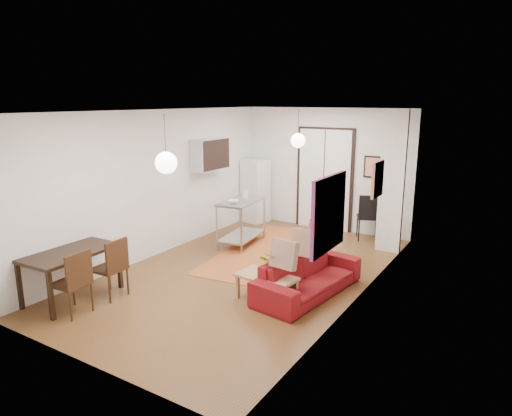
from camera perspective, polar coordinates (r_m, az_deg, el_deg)
The scene contains 27 objects.
floor at distance 8.44m, azimuth -1.17°, elevation -8.03°, with size 7.00×7.00×0.00m, color brown.
ceiling at distance 7.86m, azimuth -1.28°, elevation 12.06°, with size 4.20×7.00×0.02m, color white.
wall_back at distance 11.08m, azimuth 8.66°, elevation 4.79°, with size 4.20×0.02×2.90m, color white.
wall_front at distance 5.52m, azimuth -21.39°, elevation -4.81°, with size 4.20×0.02×2.90m, color white.
wall_left at distance 9.31m, azimuth -12.16°, elevation 3.00°, with size 0.02×7.00×2.90m, color white.
wall_right at distance 7.13m, azimuth 13.10°, elevation -0.20°, with size 0.02×7.00×2.90m, color white.
double_doors at distance 11.08m, azimuth 8.53°, elevation 3.48°, with size 1.44×0.06×2.50m, color white.
stub_partition at distance 9.60m, azimuth 16.61°, elevation 3.05°, with size 0.50×0.10×2.90m, color white.
wall_cabinet at distance 10.26m, azimuth -5.75°, elevation 6.72°, with size 0.35×1.00×0.70m, color silver.
painting_popart at distance 5.96m, azimuth 9.09°, elevation -0.73°, with size 0.05×1.00×1.00m, color red.
painting_abstract at distance 7.82m, azimuth 14.96°, elevation 3.50°, with size 0.05×0.50×0.60m, color beige.
poster_back at distance 10.64m, azimuth 14.35°, elevation 4.98°, with size 0.40×0.03×0.50m, color red.
print_left at distance 10.74m, azimuth -4.77°, elevation 7.31°, with size 0.03×0.44×0.54m, color #8C5E3A.
pendant_back at distance 9.63m, azimuth 5.28°, elevation 8.40°, with size 0.30×0.30×0.80m.
pendant_front at distance 6.33m, azimuth -11.17°, elevation 5.57°, with size 0.30×0.30×0.80m.
kilim_rug at distance 9.61m, azimuth 0.69°, elevation -5.29°, with size 1.37×3.65×0.01m, color #C66B31.
sofa at distance 7.50m, azimuth 6.54°, elevation -8.43°, with size 0.82×2.10×0.61m, color maroon.
coffee_table at distance 7.19m, azimuth 1.32°, elevation -8.86°, with size 0.99×0.63×0.42m.
potted_plant at distance 7.05m, azimuth 2.04°, elevation -7.08°, with size 0.37×0.32×0.41m, color #346C30.
kitchen_counter at distance 9.83m, azimuth -1.83°, elevation -0.92°, with size 0.82×1.36×0.99m.
bowl at distance 9.51m, azimuth -2.84°, elevation 0.82°, with size 0.23×0.23×0.06m, color silver.
soap_bottle at distance 9.97m, azimuth -1.30°, elevation 1.86°, with size 0.09×0.09×0.20m, color #50A5AF.
fridge at distance 11.68m, azimuth -0.05°, elevation 2.15°, with size 0.57×0.57×1.60m, color white.
dining_table at distance 7.73m, azimuth -22.20°, elevation -5.62°, with size 0.87×1.45×0.79m.
dining_chair_near at distance 7.70m, azimuth -17.47°, elevation -6.36°, with size 0.49×0.67×0.97m.
dining_chair_far at distance 7.30m, azimuth -21.63°, elevation -7.81°, with size 0.49×0.67×0.97m.
black_side_chair at distance 10.60m, azimuth 14.05°, elevation -0.43°, with size 0.64×0.66×1.05m.
Camera 1 is at (4.26, -6.60, 3.09)m, focal length 32.00 mm.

